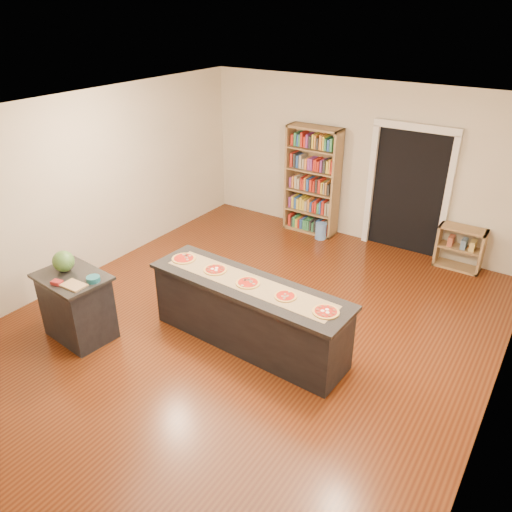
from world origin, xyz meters
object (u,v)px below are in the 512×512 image
Objects in this scene: low_shelf at (460,248)px; watermelon at (63,261)px; side_counter at (77,306)px; bookshelf at (312,181)px; waste_bin at (321,231)px; kitchen_island at (248,314)px.

watermelon reaches higher than low_shelf.
bookshelf reaches higher than side_counter.
watermelon is at bearing -129.64° from low_shelf.
low_shelf reaches higher than waste_bin.
side_counter is 0.46× the size of bookshelf.
watermelon is (-1.43, -4.37, 0.88)m from waste_bin.
kitchen_island is 3.41m from waste_bin.
bookshelf is 2.75× the size of low_shelf.
side_counter reaches higher than waste_bin.
bookshelf reaches higher than waste_bin.
bookshelf reaches higher than kitchen_island.
kitchen_island is 2.20m from side_counter.
bookshelf is at bearing 76.58° from watermelon.
watermelon is (-2.09, -1.03, 0.59)m from kitchen_island.
kitchen_island is 2.94× the size of side_counter.
watermelon is at bearing -108.10° from waste_bin.
side_counter is at bearing -148.04° from kitchen_island.
side_counter is 4.74m from bookshelf.
kitchen_island is 3.72× the size of low_shelf.
waste_bin is at bearing -31.79° from bookshelf.
waste_bin is at bearing -174.48° from low_shelf.
watermelon is (-1.09, -4.58, 0.05)m from bookshelf.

